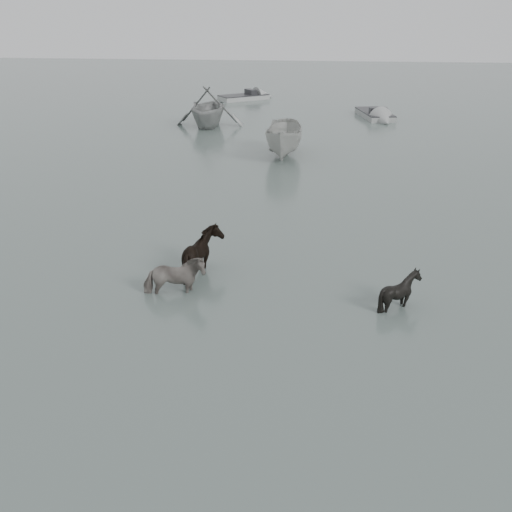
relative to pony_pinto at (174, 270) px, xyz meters
name	(u,v)px	position (x,y,z in m)	size (l,w,h in m)	color
ground	(262,312)	(2.42, -0.82, -0.69)	(140.00, 140.00, 0.00)	#505F57
pony_pinto	(174,270)	(0.00, 0.00, 0.00)	(0.75, 1.64, 1.38)	black
pony_dark	(203,248)	(0.52, 1.45, 0.08)	(1.54, 1.32, 1.55)	black
pony_black	(401,285)	(5.84, -0.11, -0.08)	(0.98, 1.11, 1.22)	black
rowboat_trail	(208,105)	(-3.36, 23.83, 0.60)	(4.22, 4.89, 2.57)	#9B9D9B
boat_small	(285,138)	(1.78, 16.36, 0.21)	(1.75, 4.66, 1.80)	#ACACA7
skiff_mid	(375,112)	(6.94, 28.19, -0.32)	(5.83, 1.60, 0.75)	gray
skiff_far	(244,95)	(-2.67, 35.08, -0.32)	(5.22, 1.60, 0.75)	#A3A6A3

